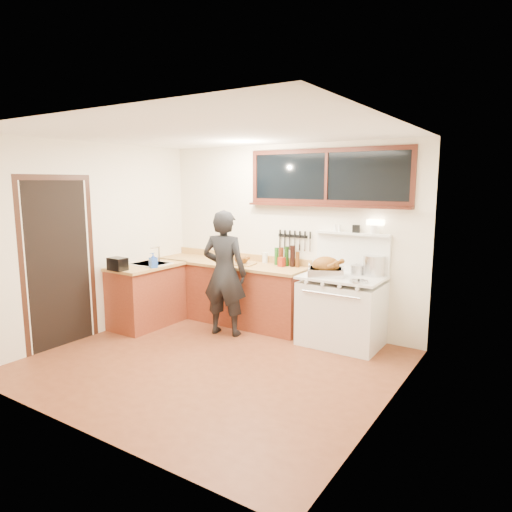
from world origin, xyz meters
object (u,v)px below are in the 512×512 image
Objects in this scene: cutting_board at (241,261)px; roast_turkey at (326,268)px; man at (224,273)px; vintage_stove at (342,309)px.

roast_turkey is at bearing -3.53° from cutting_board.
cutting_board is at bearing 95.01° from man.
man is 1.38m from roast_turkey.
vintage_stove is 0.94× the size of man.
vintage_stove is at bearing 1.19° from cutting_board.
cutting_board is (-1.54, -0.03, 0.48)m from vintage_stove.
cutting_board is at bearing 176.47° from roast_turkey.
man is (-1.50, -0.49, 0.39)m from vintage_stove.
cutting_board is (-0.04, 0.46, 0.10)m from man.
vintage_stove is 0.58m from roast_turkey.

